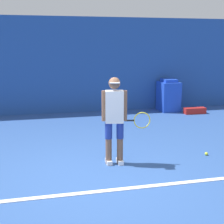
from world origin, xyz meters
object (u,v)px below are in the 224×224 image
Objects in this scene: tennis_ball at (206,154)px; equipment_bag at (195,111)px; tennis_player at (115,117)px; covered_chair at (168,96)px.

tennis_ball is 4.10m from equipment_bag.
tennis_player is 1.53× the size of covered_chair.
tennis_player is 2.30× the size of equipment_bag.
tennis_ball is (1.98, 0.02, -0.91)m from tennis_player.
tennis_player is 5.34m from covered_chair.
equipment_bag is at bearing 65.97° from tennis_ball.
covered_chair reaches higher than equipment_bag.
tennis_player reaches higher than equipment_bag.
tennis_player is at bearing -179.47° from tennis_ball.
equipment_bag is (0.68, -0.66, -0.43)m from covered_chair.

